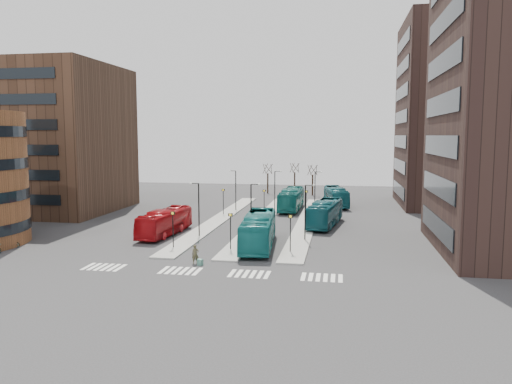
% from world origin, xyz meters
% --- Properties ---
extents(ground, '(160.00, 160.00, 0.00)m').
position_xyz_m(ground, '(0.00, 0.00, 0.00)').
color(ground, '#2A2A2C').
rests_on(ground, ground).
extents(island_left, '(2.50, 45.00, 0.15)m').
position_xyz_m(island_left, '(-4.00, 30.00, 0.07)').
color(island_left, gray).
rests_on(island_left, ground).
extents(island_mid, '(2.50, 45.00, 0.15)m').
position_xyz_m(island_mid, '(2.00, 30.00, 0.07)').
color(island_mid, gray).
rests_on(island_mid, ground).
extents(island_right, '(2.50, 45.00, 0.15)m').
position_xyz_m(island_right, '(8.00, 30.00, 0.07)').
color(island_right, gray).
rests_on(island_right, ground).
extents(suitcase, '(0.54, 0.49, 0.56)m').
position_xyz_m(suitcase, '(0.16, 6.04, 0.28)').
color(suitcase, navy).
rests_on(suitcase, ground).
extents(red_bus, '(3.33, 10.88, 2.99)m').
position_xyz_m(red_bus, '(-7.66, 18.58, 1.49)').
color(red_bus, '#A40C11').
rests_on(red_bus, ground).
extents(teal_bus_a, '(3.94, 12.68, 3.48)m').
position_xyz_m(teal_bus_a, '(4.06, 14.23, 1.74)').
color(teal_bus_a, '#156C6C').
rests_on(teal_bus_a, ground).
extents(teal_bus_b, '(3.06, 12.02, 3.33)m').
position_xyz_m(teal_bus_b, '(4.84, 40.58, 1.67)').
color(teal_bus_b, '#13625E').
rests_on(teal_bus_b, ground).
extents(teal_bus_c, '(4.45, 11.94, 3.25)m').
position_xyz_m(teal_bus_c, '(10.45, 27.72, 1.62)').
color(teal_bus_c, '#12515B').
rests_on(teal_bus_c, ground).
extents(teal_bus_d, '(4.39, 11.41, 3.10)m').
position_xyz_m(teal_bus_d, '(11.65, 45.99, 1.55)').
color(teal_bus_d, '#13555F').
rests_on(teal_bus_d, ground).
extents(traveller, '(0.75, 0.64, 1.74)m').
position_xyz_m(traveller, '(-0.40, 6.46, 0.87)').
color(traveller, '#443F28').
rests_on(traveller, ground).
extents(commuter_a, '(0.98, 0.83, 1.77)m').
position_xyz_m(commuter_a, '(-8.01, 16.38, 0.88)').
color(commuter_a, black).
rests_on(commuter_a, ground).
extents(commuter_b, '(0.49, 0.96, 1.58)m').
position_xyz_m(commuter_b, '(2.80, 17.27, 0.79)').
color(commuter_b, black).
rests_on(commuter_b, ground).
extents(commuter_c, '(0.80, 1.24, 1.81)m').
position_xyz_m(commuter_c, '(2.62, 18.36, 0.91)').
color(commuter_c, black).
rests_on(commuter_c, ground).
extents(bicycle_far, '(1.56, 0.58, 0.81)m').
position_xyz_m(bicycle_far, '(-21.00, 9.79, 0.41)').
color(bicycle_far, gray).
rests_on(bicycle_far, ground).
extents(crosswalk_stripes, '(22.35, 2.40, 0.01)m').
position_xyz_m(crosswalk_stripes, '(1.75, 4.00, 0.01)').
color(crosswalk_stripes, silver).
rests_on(crosswalk_stripes, ground).
extents(office_block, '(25.00, 20.12, 22.00)m').
position_xyz_m(office_block, '(-34.00, 33.98, 11.00)').
color(office_block, '#432C1F').
rests_on(office_block, ground).
extents(tower_far, '(20.12, 20.00, 30.00)m').
position_xyz_m(tower_far, '(31.98, 50.00, 15.00)').
color(tower_far, '#31201B').
rests_on(tower_far, ground).
extents(sign_poles, '(12.45, 22.12, 3.65)m').
position_xyz_m(sign_poles, '(1.60, 23.00, 2.41)').
color(sign_poles, black).
rests_on(sign_poles, ground).
extents(lamp_posts, '(14.04, 20.24, 6.12)m').
position_xyz_m(lamp_posts, '(2.64, 28.00, 3.58)').
color(lamp_posts, black).
rests_on(lamp_posts, ground).
extents(bare_trees, '(10.97, 8.14, 5.90)m').
position_xyz_m(bare_trees, '(2.67, 62.67, 2.72)').
color(bare_trees, black).
rests_on(bare_trees, ground).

